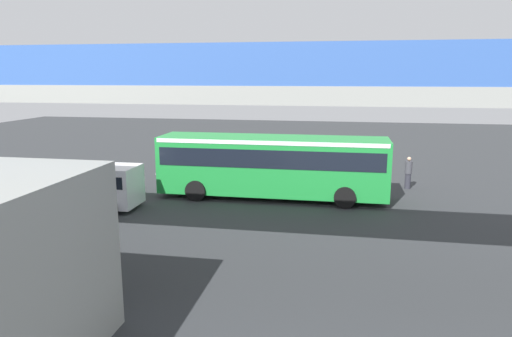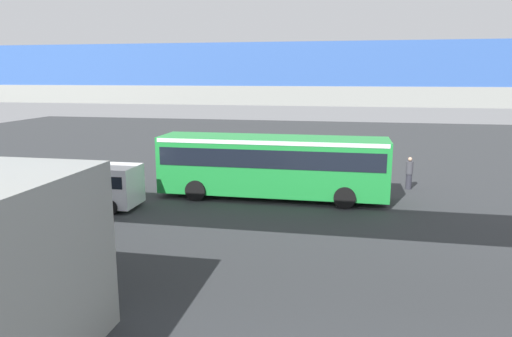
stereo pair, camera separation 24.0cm
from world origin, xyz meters
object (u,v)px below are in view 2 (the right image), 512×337
object	(u,v)px
parked_van	(89,183)
pedestrian	(409,173)
bicycle_green	(0,192)
city_bus	(272,162)
bicycle_orange	(15,186)

from	to	relation	value
parked_van	pedestrian	world-z (taller)	parked_van
parked_van	pedestrian	size ratio (longest dim) A/B	2.68
bicycle_green	pedestrian	world-z (taller)	pedestrian
city_bus	parked_van	size ratio (longest dim) A/B	2.40
bicycle_orange	pedestrian	bearing A→B (deg)	-166.63
parked_van	bicycle_orange	size ratio (longest dim) A/B	2.71
parked_van	bicycle_green	xyz separation A→B (m)	(5.21, -0.39, -0.81)
bicycle_green	pedestrian	bearing A→B (deg)	-163.19
bicycle_green	pedestrian	size ratio (longest dim) A/B	0.99
parked_van	bicycle_orange	bearing A→B (deg)	-17.39
bicycle_green	pedestrian	xyz separation A→B (m)	(-20.64, -6.23, 0.51)
bicycle_orange	pedestrian	xyz separation A→B (m)	(-20.81, -4.94, 0.51)
city_bus	bicycle_orange	world-z (taller)	city_bus
parked_van	bicycle_orange	xyz separation A→B (m)	(5.38, -1.68, -0.81)
parked_van	pedestrian	distance (m)	16.79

